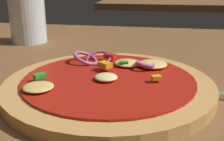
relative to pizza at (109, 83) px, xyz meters
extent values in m
cube|color=brown|center=(0.03, -0.01, -0.03)|extent=(1.36, 0.99, 0.04)
cylinder|color=tan|center=(0.00, 0.00, 0.00)|extent=(0.27, 0.27, 0.02)
cylinder|color=#A81C11|center=(0.00, 0.00, 0.01)|extent=(0.22, 0.22, 0.00)
ellipsoid|color=#EFCC72|center=(0.02, 0.05, 0.01)|extent=(0.04, 0.04, 0.01)
ellipsoid|color=#EFCC72|center=(0.05, 0.05, 0.01)|extent=(0.04, 0.04, 0.01)
ellipsoid|color=#F4DB8E|center=(0.00, -0.01, 0.01)|extent=(0.03, 0.03, 0.01)
ellipsoid|color=#E5BC60|center=(-0.07, -0.06, 0.01)|extent=(0.04, 0.04, 0.01)
torus|color=#93386B|center=(-0.03, 0.06, 0.01)|extent=(0.05, 0.05, 0.02)
torus|color=#B25984|center=(-0.05, 0.06, 0.02)|extent=(0.04, 0.04, 0.02)
torus|color=#B25984|center=(0.04, 0.04, 0.02)|extent=(0.04, 0.04, 0.01)
cube|color=#2D8C28|center=(0.01, 0.04, 0.02)|extent=(0.01, 0.01, 0.01)
cube|color=orange|center=(0.06, -0.01, 0.01)|extent=(0.01, 0.01, 0.00)
cube|color=orange|center=(-0.01, 0.02, 0.02)|extent=(0.02, 0.02, 0.01)
cube|color=red|center=(-0.01, 0.07, 0.02)|extent=(0.02, 0.02, 0.01)
cube|color=#2D8C28|center=(-0.08, -0.03, 0.02)|extent=(0.02, 0.02, 0.01)
cube|color=silver|center=(0.13, 0.01, -0.01)|extent=(0.04, 0.01, 0.00)
cube|color=silver|center=(0.13, 0.00, -0.01)|extent=(0.04, 0.01, 0.00)
cube|color=silver|center=(0.13, 0.00, -0.01)|extent=(0.04, 0.01, 0.00)
cube|color=silver|center=(0.13, -0.01, -0.01)|extent=(0.04, 0.01, 0.00)
cylinder|color=silver|center=(-0.23, 0.25, 0.06)|extent=(0.08, 0.08, 0.14)
cylinder|color=#9E510F|center=(-0.23, 0.25, 0.04)|extent=(0.07, 0.07, 0.10)
cube|color=brown|center=(0.10, 1.49, -0.03)|extent=(0.85, 0.48, 0.04)
camera|label=1|loc=(0.06, -0.33, 0.13)|focal=43.87mm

